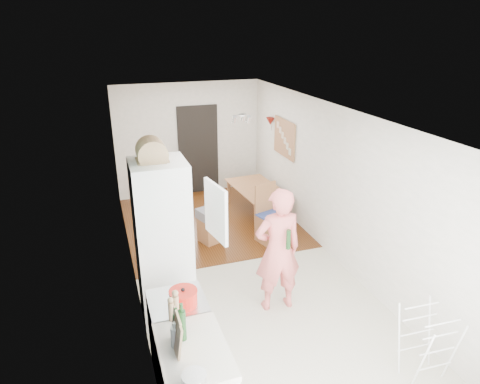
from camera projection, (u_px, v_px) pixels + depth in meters
room_shell at (239, 196)px, 6.36m from camera, size 3.20×7.00×2.50m
floor at (239, 268)px, 6.82m from camera, size 3.20×7.00×0.01m
wood_floor_overlay at (210, 221)px, 8.45m from camera, size 3.20×3.30×0.01m
sage_wall_panel at (144, 234)px, 3.90m from camera, size 0.02×3.00×1.30m
tile_splashback at (159, 334)px, 3.68m from camera, size 0.02×1.90×0.50m
doorway_recess at (198, 150)px, 9.58m from camera, size 0.90×0.04×2.00m
worktop at (193, 350)px, 3.86m from camera, size 0.62×0.92×0.06m
range_cooker at (179, 337)px, 4.68m from camera, size 0.60×0.60×0.88m
cooker_top at (177, 302)px, 4.52m from camera, size 0.60×0.60×0.04m
fridge_housing at (163, 243)px, 5.36m from camera, size 0.66×0.66×2.15m
fridge_door at (216, 211)px, 5.10m from camera, size 0.14×0.56×0.70m
fridge_interior at (186, 205)px, 5.28m from camera, size 0.02×0.52×0.66m
pinboard at (285, 138)px, 8.40m from camera, size 0.03×0.90×0.70m
pinboard_frame at (284, 138)px, 8.39m from camera, size 0.00×0.94×0.74m
wall_sconce at (270, 121)px, 8.88m from camera, size 0.18×0.18×0.16m
person at (278, 240)px, 5.55m from camera, size 0.77×0.52×2.05m
dining_table at (258, 201)px, 8.81m from camera, size 0.82×1.35×0.46m
dining_chair at (272, 215)px, 7.47m from camera, size 0.56×0.56×1.06m
stool at (210, 230)px, 7.59m from camera, size 0.45×0.45×0.46m
grey_drape at (209, 214)px, 7.48m from camera, size 0.47×0.47×0.17m
drying_rack at (426, 345)px, 4.60m from camera, size 0.45×0.41×0.84m
bread_bin at (152, 153)px, 4.95m from camera, size 0.38×0.36×0.19m
red_casserole at (183, 298)px, 4.40m from camera, size 0.33×0.33×0.17m
steel_pan at (194, 380)px, 3.44m from camera, size 0.25×0.25×0.10m
held_bottle at (288, 239)px, 5.37m from camera, size 0.06×0.06×0.27m
bottle_a at (182, 325)px, 3.90m from camera, size 0.09×0.09×0.31m
bottle_b at (177, 327)px, 3.90m from camera, size 0.07×0.07×0.28m
bottle_c at (175, 337)px, 3.83m from camera, size 0.09×0.09×0.20m
pepper_mill_front at (176, 306)px, 4.24m from camera, size 0.07×0.07×0.23m
pepper_mill_back at (171, 311)px, 4.17m from camera, size 0.06×0.06×0.21m
chopping_boards at (177, 334)px, 3.77m from camera, size 0.10×0.26×0.35m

